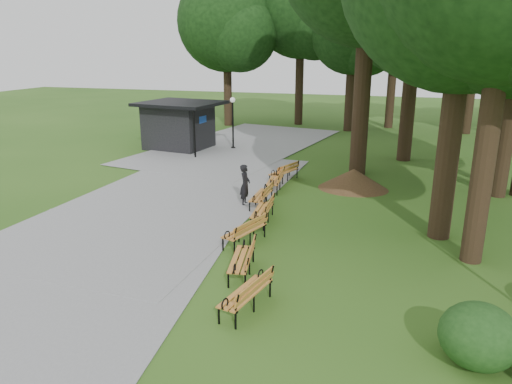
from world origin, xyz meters
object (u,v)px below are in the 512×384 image
(bench_2, at_px, (244,231))
(bench_4, at_px, (261,196))
(bench_1, at_px, (241,259))
(bench_6, at_px, (284,172))
(bench_0, at_px, (246,293))
(bench_5, at_px, (275,180))
(bench_3, at_px, (262,210))
(kiosk, at_px, (178,125))
(lawn_tree_4, at_px, (417,6))
(lamp_post, at_px, (233,112))
(dirt_mound, at_px, (353,179))
(person, at_px, (245,185))

(bench_2, xyz_separation_m, bench_4, (-0.56, 3.74, 0.00))
(bench_1, xyz_separation_m, bench_6, (-1.21, 9.68, 0.00))
(bench_0, distance_m, bench_5, 10.09)
(bench_3, bearing_deg, bench_4, -166.90)
(kiosk, bearing_deg, lawn_tree_4, 10.51)
(bench_2, bearing_deg, lamp_post, -141.28)
(dirt_mound, xyz_separation_m, bench_5, (-3.25, -1.17, -0.01))
(person, height_order, bench_1, person)
(lamp_post, bearing_deg, bench_4, -64.76)
(bench_1, height_order, bench_5, same)
(dirt_mound, bearing_deg, person, -137.22)
(lamp_post, relative_size, lawn_tree_4, 0.27)
(dirt_mound, bearing_deg, lamp_post, 140.06)
(bench_1, bearing_deg, bench_3, 178.38)
(lamp_post, bearing_deg, bench_2, -68.92)
(bench_0, height_order, bench_4, same)
(person, bearing_deg, dirt_mound, -52.59)
(bench_0, bearing_deg, bench_6, -158.43)
(person, xyz_separation_m, bench_6, (0.60, 3.90, -0.38))
(bench_0, bearing_deg, bench_5, -156.91)
(bench_0, bearing_deg, bench_2, -149.08)
(kiosk, relative_size, bench_1, 2.40)
(bench_3, height_order, lawn_tree_4, lawn_tree_4)
(bench_2, relative_size, bench_3, 1.00)
(bench_0, height_order, bench_5, same)
(bench_4, bearing_deg, lamp_post, -155.78)
(bench_0, relative_size, bench_4, 1.00)
(lamp_post, distance_m, bench_5, 9.37)
(lamp_post, distance_m, bench_1, 17.20)
(kiosk, relative_size, lamp_post, 1.46)
(bench_5, distance_m, bench_6, 1.52)
(bench_4, distance_m, bench_5, 2.37)
(person, bearing_deg, kiosk, 32.80)
(person, distance_m, dirt_mound, 5.23)
(dirt_mound, height_order, bench_3, dirt_mound)
(dirt_mound, bearing_deg, bench_5, -160.25)
(bench_1, distance_m, bench_5, 8.25)
(bench_0, xyz_separation_m, lawn_tree_4, (3.38, 17.60, 7.53))
(lamp_post, xyz_separation_m, bench_4, (4.82, -10.23, -1.81))
(kiosk, distance_m, bench_6, 9.79)
(person, relative_size, dirt_mound, 0.64)
(bench_0, relative_size, bench_2, 1.00)
(bench_4, bearing_deg, bench_5, -179.32)
(person, bearing_deg, bench_5, -19.08)
(bench_4, bearing_deg, bench_2, 7.54)
(bench_1, distance_m, bench_4, 5.91)
(bench_5, xyz_separation_m, bench_6, (0.02, 1.52, 0.00))
(bench_1, height_order, bench_3, same)
(kiosk, relative_size, bench_5, 2.40)
(kiosk, bearing_deg, bench_4, -41.65)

